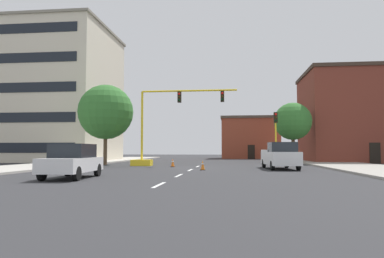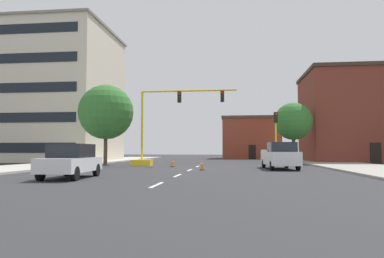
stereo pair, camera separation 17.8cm
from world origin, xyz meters
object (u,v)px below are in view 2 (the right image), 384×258
(traffic_cone_roadside_a, at_px, (173,163))
(tree_left_near, at_px, (106,112))
(tree_right_mid, at_px, (293,121))
(traffic_cone_roadside_b, at_px, (202,165))
(traffic_signal_gantry, at_px, (155,141))
(sedan_white_near_left, at_px, (71,161))
(traffic_light_pole_right, at_px, (276,126))
(pickup_truck_white, at_px, (280,156))

(traffic_cone_roadside_a, bearing_deg, tree_left_near, 153.07)
(tree_right_mid, height_order, traffic_cone_roadside_b, tree_right_mid)
(traffic_signal_gantry, relative_size, tree_left_near, 1.22)
(traffic_signal_gantry, height_order, sedan_white_near_left, traffic_signal_gantry)
(traffic_signal_gantry, xyz_separation_m, traffic_cone_roadside_b, (4.82, -6.37, -1.93))
(traffic_light_pole_right, height_order, traffic_cone_roadside_b, traffic_light_pole_right)
(pickup_truck_white, bearing_deg, traffic_signal_gantry, 157.20)
(tree_left_near, bearing_deg, sedan_white_near_left, -75.55)
(tree_left_near, height_order, sedan_white_near_left, tree_left_near)
(traffic_signal_gantry, height_order, tree_right_mid, traffic_signal_gantry)
(pickup_truck_white, distance_m, sedan_white_near_left, 15.32)
(traffic_cone_roadside_a, bearing_deg, sedan_white_near_left, -103.64)
(traffic_cone_roadside_b, bearing_deg, traffic_cone_roadside_a, 122.62)
(traffic_signal_gantry, distance_m, sedan_white_near_left, 14.51)
(traffic_light_pole_right, distance_m, tree_left_near, 16.24)
(pickup_truck_white, xyz_separation_m, traffic_cone_roadside_b, (-5.63, -1.97, -0.63))
(tree_right_mid, xyz_separation_m, sedan_white_near_left, (-14.46, -21.55, -3.56))
(sedan_white_near_left, bearing_deg, pickup_truck_white, 40.76)
(tree_right_mid, bearing_deg, sedan_white_near_left, -123.86)
(traffic_cone_roadside_a, height_order, traffic_cone_roadside_b, traffic_cone_roadside_a)
(traffic_signal_gantry, xyz_separation_m, tree_left_near, (-5.34, 1.88, 2.84))
(tree_right_mid, distance_m, sedan_white_near_left, 26.19)
(tree_right_mid, bearing_deg, tree_left_near, -164.21)
(sedan_white_near_left, xyz_separation_m, traffic_cone_roadside_a, (3.06, 12.59, -0.54))
(sedan_white_near_left, distance_m, traffic_cone_roadside_b, 10.02)
(sedan_white_near_left, xyz_separation_m, traffic_cone_roadside_b, (5.97, 8.03, -0.54))
(tree_right_mid, bearing_deg, traffic_cone_roadside_b, -122.12)
(traffic_light_pole_right, relative_size, pickup_truck_white, 0.87)
(traffic_signal_gantry, bearing_deg, traffic_cone_roadside_a, -43.50)
(sedan_white_near_left, relative_size, traffic_cone_roadside_b, 6.58)
(traffic_light_pole_right, bearing_deg, traffic_cone_roadside_b, -129.57)
(tree_right_mid, relative_size, traffic_cone_roadside_a, 9.06)
(traffic_signal_gantry, xyz_separation_m, tree_right_mid, (13.31, 7.15, 2.18))
(sedan_white_near_left, relative_size, traffic_cone_roadside_a, 6.46)
(traffic_light_pole_right, bearing_deg, tree_left_near, 176.36)
(tree_right_mid, relative_size, pickup_truck_white, 1.16)
(pickup_truck_white, height_order, traffic_cone_roadside_a, pickup_truck_white)
(tree_left_near, relative_size, traffic_cone_roadside_a, 10.93)
(tree_left_near, xyz_separation_m, tree_right_mid, (18.65, 5.28, -0.66))
(tree_left_near, relative_size, traffic_cone_roadside_b, 11.13)
(tree_right_mid, xyz_separation_m, traffic_cone_roadside_b, (-8.49, -13.52, -4.10))
(tree_left_near, distance_m, sedan_white_near_left, 17.33)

